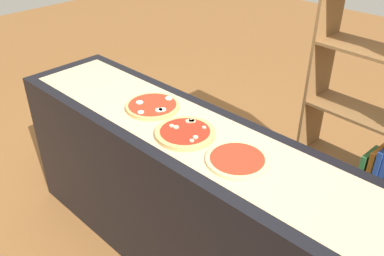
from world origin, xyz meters
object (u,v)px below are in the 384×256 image
Objects in this scene: pizza_mozzarella_0 at (153,106)px; bookshelf at (383,129)px; pizza_mushroom_1 at (185,133)px; pizza_plain_2 at (237,160)px.

pizza_mozzarella_0 is 0.18× the size of bookshelf.
pizza_mushroom_1 is 1.24m from bookshelf.
bookshelf is (0.92, 1.00, -0.20)m from pizza_mozzarella_0.
bookshelf reaches higher than pizza_mushroom_1.
pizza_mushroom_1 is at bearing -12.32° from pizza_mozzarella_0.
pizza_mushroom_1 is 0.19× the size of bookshelf.
bookshelf is (0.27, 1.06, -0.19)m from pizza_plain_2.
pizza_mushroom_1 reaches higher than pizza_plain_2.
bookshelf reaches higher than pizza_mozzarella_0.
pizza_plain_2 is at bearing -5.76° from pizza_mozzarella_0.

